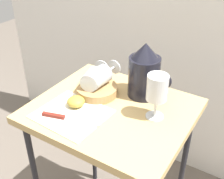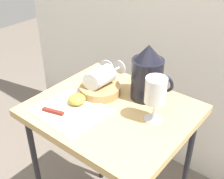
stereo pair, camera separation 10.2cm
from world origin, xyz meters
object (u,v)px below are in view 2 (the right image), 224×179
at_px(pitcher, 147,77).
at_px(wine_glass_tipped_near, 102,76).
at_px(wine_glass_upright, 155,93).
at_px(wine_glass_tipped_far, 96,77).
at_px(table, 112,123).
at_px(basket_tray, 100,89).
at_px(apple_half_left, 77,99).
at_px(knife, 61,114).

height_order(pitcher, wine_glass_tipped_near, pitcher).
xyz_separation_m(wine_glass_upright, wine_glass_tipped_far, (-0.27, 0.01, -0.04)).
distance_m(table, pitcher, 0.22).
xyz_separation_m(table, wine_glass_upright, (0.16, 0.03, 0.19)).
bearing_deg(wine_glass_upright, basket_tray, 176.44).
height_order(basket_tray, pitcher, pitcher).
xyz_separation_m(wine_glass_tipped_far, apple_half_left, (-0.00, -0.11, -0.05)).
distance_m(apple_half_left, knife, 0.09).
relative_size(basket_tray, wine_glass_tipped_far, 1.03).
bearing_deg(wine_glass_tipped_near, table, -32.58).
xyz_separation_m(basket_tray, knife, (-0.01, -0.20, -0.01)).
bearing_deg(basket_tray, pitcher, 30.41).
height_order(wine_glass_tipped_near, knife, wine_glass_tipped_near).
bearing_deg(wine_glass_tipped_near, wine_glass_upright, -6.86).
height_order(basket_tray, knife, basket_tray).
xyz_separation_m(table, apple_half_left, (-0.12, -0.06, 0.10)).
distance_m(pitcher, wine_glass_upright, 0.15).
bearing_deg(basket_tray, wine_glass_tipped_far, -156.87).
relative_size(table, pitcher, 3.34).
bearing_deg(apple_half_left, knife, -85.92).
relative_size(table, apple_half_left, 11.07).
distance_m(basket_tray, apple_half_left, 0.12).
xyz_separation_m(table, wine_glass_tipped_far, (-0.12, 0.04, 0.14)).
relative_size(table, wine_glass_tipped_far, 4.64).
bearing_deg(wine_glass_tipped_far, basket_tray, 23.13).
xyz_separation_m(table, knife, (-0.11, -0.15, 0.08)).
height_order(table, basket_tray, basket_tray).
relative_size(basket_tray, wine_glass_tipped_near, 1.03).
relative_size(apple_half_left, knife, 0.32).
bearing_deg(pitcher, wine_glass_tipped_near, -153.78).
height_order(wine_glass_upright, wine_glass_tipped_far, wine_glass_upright).
relative_size(wine_glass_upright, knife, 0.80).
distance_m(basket_tray, pitcher, 0.20).
height_order(wine_glass_upright, knife, wine_glass_upright).
distance_m(wine_glass_upright, knife, 0.34).
height_order(table, apple_half_left, apple_half_left).
height_order(basket_tray, wine_glass_tipped_far, wine_glass_tipped_far).
height_order(wine_glass_upright, wine_glass_tipped_near, wine_glass_upright).
bearing_deg(knife, table, 53.77).
xyz_separation_m(wine_glass_tipped_near, apple_half_left, (-0.02, -0.13, -0.05)).
relative_size(pitcher, apple_half_left, 3.31).
xyz_separation_m(wine_glass_tipped_near, wine_glass_tipped_far, (-0.01, -0.02, -0.00)).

